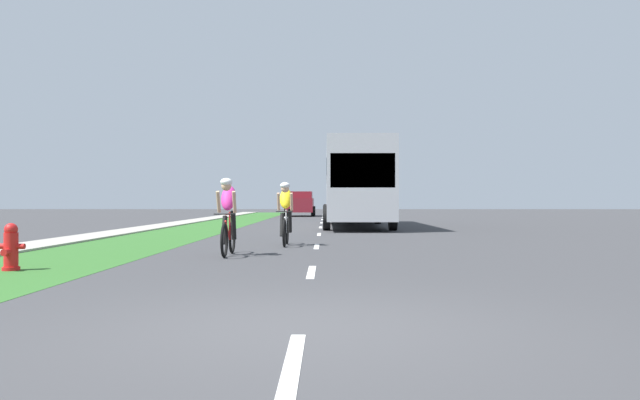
{
  "coord_description": "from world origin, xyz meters",
  "views": [
    {
      "loc": [
        0.23,
        -5.6,
        1.12
      ],
      "look_at": [
        -0.05,
        23.43,
        1.16
      ],
      "focal_mm": 35.73,
      "sensor_mm": 36.0,
      "label": 1
    }
  ],
  "objects_px": {
    "cyclist_lead": "(228,216)",
    "cyclist_trailing": "(286,213)",
    "suv_maroon": "(300,203)",
    "fire_hydrant_red": "(11,247)",
    "bus_silver": "(355,181)"
  },
  "relations": [
    {
      "from": "cyclist_lead",
      "to": "bus_silver",
      "type": "xyz_separation_m",
      "value": [
        3.28,
        14.85,
        1.17
      ]
    },
    {
      "from": "cyclist_lead",
      "to": "bus_silver",
      "type": "distance_m",
      "value": 15.25
    },
    {
      "from": "fire_hydrant_red",
      "to": "cyclist_trailing",
      "type": "relative_size",
      "value": 0.44
    },
    {
      "from": "cyclist_trailing",
      "to": "bus_silver",
      "type": "height_order",
      "value": "bus_silver"
    },
    {
      "from": "cyclist_lead",
      "to": "suv_maroon",
      "type": "distance_m",
      "value": 33.42
    },
    {
      "from": "fire_hydrant_red",
      "to": "cyclist_lead",
      "type": "relative_size",
      "value": 0.44
    },
    {
      "from": "fire_hydrant_red",
      "to": "cyclist_trailing",
      "type": "bearing_deg",
      "value": 54.65
    },
    {
      "from": "suv_maroon",
      "to": "cyclist_lead",
      "type": "bearing_deg",
      "value": -90.21
    },
    {
      "from": "cyclist_lead",
      "to": "cyclist_trailing",
      "type": "height_order",
      "value": "same"
    },
    {
      "from": "cyclist_trailing",
      "to": "suv_maroon",
      "type": "bearing_deg",
      "value": 91.64
    },
    {
      "from": "suv_maroon",
      "to": "cyclist_trailing",
      "type": "bearing_deg",
      "value": -88.36
    },
    {
      "from": "cyclist_trailing",
      "to": "fire_hydrant_red",
      "type": "bearing_deg",
      "value": -125.35
    },
    {
      "from": "suv_maroon",
      "to": "fire_hydrant_red",
      "type": "bearing_deg",
      "value": -95.02
    },
    {
      "from": "cyclist_lead",
      "to": "suv_maroon",
      "type": "relative_size",
      "value": 0.37
    },
    {
      "from": "cyclist_lead",
      "to": "suv_maroon",
      "type": "xyz_separation_m",
      "value": [
        0.12,
        33.42,
        0.14
      ]
    }
  ]
}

